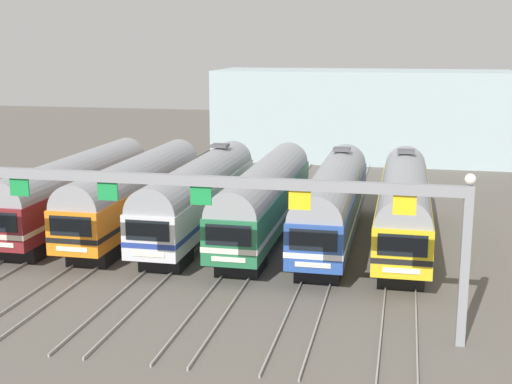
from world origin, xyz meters
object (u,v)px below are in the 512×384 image
at_px(commuter_train_orange, 136,190).
at_px(commuter_train_yellow, 404,203).
at_px(commuter_train_maroon, 76,188).
at_px(catenary_gantry, 154,200).
at_px(commuter_train_silver, 199,193).
at_px(commuter_train_blue, 333,199).
at_px(commuter_train_green, 265,196).

bearing_deg(commuter_train_orange, commuter_train_yellow, 0.02).
bearing_deg(commuter_train_maroon, commuter_train_yellow, 0.01).
bearing_deg(catenary_gantry, commuter_train_maroon, 127.43).
distance_m(commuter_train_maroon, commuter_train_silver, 8.26).
relative_size(commuter_train_maroon, commuter_train_silver, 1.00).
bearing_deg(commuter_train_blue, commuter_train_green, -179.94).
distance_m(commuter_train_orange, commuter_train_yellow, 16.53).
distance_m(commuter_train_orange, catenary_gantry, 15.09).
relative_size(commuter_train_green, catenary_gantry, 0.70).
bearing_deg(commuter_train_blue, commuter_train_maroon, -179.98).
distance_m(commuter_train_green, catenary_gantry, 13.91).
xyz_separation_m(commuter_train_silver, catenary_gantry, (2.07, -13.50, 2.67)).
bearing_deg(catenary_gantry, commuter_train_blue, 65.34).
xyz_separation_m(commuter_train_orange, commuter_train_silver, (4.13, 0.00, 0.00)).
bearing_deg(catenary_gantry, commuter_train_green, 81.30).
bearing_deg(commuter_train_blue, commuter_train_orange, -179.98).
distance_m(commuter_train_silver, commuter_train_green, 4.13).
distance_m(commuter_train_yellow, catenary_gantry, 17.21).
xyz_separation_m(commuter_train_maroon, commuter_train_green, (12.40, 0.00, 0.00)).
bearing_deg(commuter_train_yellow, commuter_train_silver, 180.00).
distance_m(commuter_train_maroon, commuter_train_blue, 16.53).
relative_size(commuter_train_maroon, catenary_gantry, 0.70).
bearing_deg(commuter_train_green, commuter_train_silver, 179.94).
bearing_deg(commuter_train_silver, commuter_train_maroon, -179.97).
xyz_separation_m(commuter_train_maroon, commuter_train_orange, (4.13, 0.00, 0.00)).
distance_m(commuter_train_green, commuter_train_yellow, 8.26).
xyz_separation_m(commuter_train_maroon, commuter_train_blue, (16.53, 0.00, 0.00)).
xyz_separation_m(commuter_train_blue, catenary_gantry, (-6.20, -13.50, 2.67)).
bearing_deg(commuter_train_silver, catenary_gantry, -81.30).
xyz_separation_m(commuter_train_orange, commuter_train_blue, (12.40, 0.00, 0.00)).
bearing_deg(commuter_train_green, commuter_train_yellow, 0.03).
height_order(commuter_train_maroon, commuter_train_orange, same).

